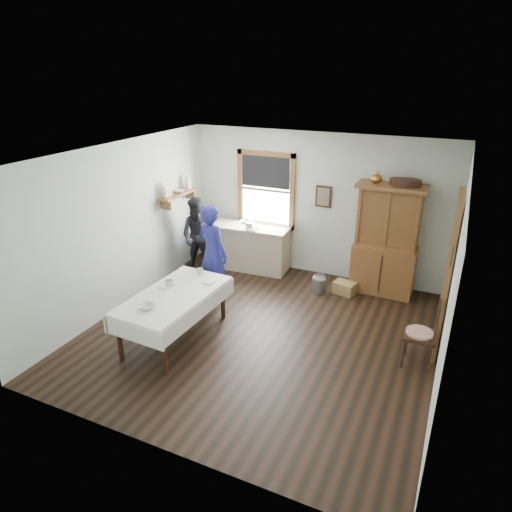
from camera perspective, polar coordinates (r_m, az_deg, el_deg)
name	(u,v)px	position (r m, az deg, el deg)	size (l,w,h in m)	color
room	(261,252)	(6.42, 0.66, 0.54)	(5.01, 5.01, 2.70)	black
window	(266,186)	(8.86, 1.25, 8.79)	(1.18, 0.07, 1.48)	white
doorway	(449,271)	(6.81, 23.02, -1.76)	(0.09, 1.14, 2.22)	#4A3B35
wall_shelf	(179,192)	(8.73, -9.58, 7.84)	(0.24, 1.00, 0.44)	brown
framed_picture	(323,197)	(8.51, 8.42, 7.35)	(0.30, 0.04, 0.40)	#381F13
rug_beater	(454,247)	(6.09, 23.48, 1.05)	(0.27, 0.27, 0.01)	black
work_counter	(250,247)	(9.01, -0.81, 1.09)	(1.56, 0.59, 0.89)	tan
china_hutch	(386,240)	(8.18, 15.96, 1.88)	(1.15, 0.55, 1.96)	brown
dining_table	(175,316)	(6.87, -10.08, -7.41)	(0.96, 1.83, 0.73)	white
spindle_chair	(421,332)	(6.53, 19.88, -8.94)	(0.46, 0.46, 0.99)	#381F13
pail	(319,285)	(8.28, 7.85, -3.58)	(0.25, 0.25, 0.27)	gray
wicker_basket	(345,288)	(8.29, 11.01, -3.94)	(0.37, 0.26, 0.22)	olive
woman_blue	(213,257)	(7.72, -5.43, -0.10)	(0.58, 0.38, 1.58)	navy
figure_dark	(199,239)	(8.81, -7.10, 2.12)	(0.68, 0.53, 1.39)	black
table_cup_a	(169,283)	(6.92, -10.82, -3.35)	(0.13, 0.13, 0.10)	silver
table_cup_b	(200,272)	(7.22, -7.02, -1.94)	(0.11, 0.11, 0.10)	silver
table_bowl	(147,307)	(6.38, -13.47, -6.17)	(0.23, 0.23, 0.06)	silver
counter_book	(248,228)	(8.71, -0.96, 3.51)	(0.15, 0.20, 0.02)	#70604B
counter_bowl	(245,221)	(9.03, -1.35, 4.34)	(0.18, 0.18, 0.06)	silver
shelf_bowl	(179,191)	(8.74, -9.55, 8.01)	(0.22, 0.22, 0.05)	silver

